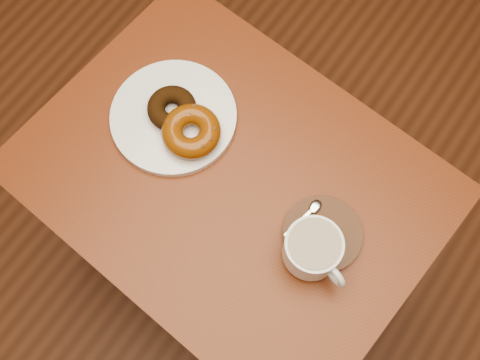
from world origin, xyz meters
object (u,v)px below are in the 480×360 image
Objects in this scene: cafe_table at (232,197)px; saucer at (322,234)px; coffee_cup at (313,249)px; donut_plate at (174,117)px.

cafe_table is 0.23m from saucer.
saucer is (0.20, 0.00, 0.12)m from cafe_table.
cafe_table is at bearing -178.85° from saucer.
saucer is at bearing 5.62° from cafe_table.
coffee_cup reaches higher than saucer.
donut_plate is (-0.16, 0.04, 0.12)m from cafe_table.
donut_plate is at bearing -173.96° from coffee_cup.
saucer is at bearing 112.58° from coffee_cup.
cafe_table is 6.15× the size of coffee_cup.
saucer is (0.36, -0.03, 0.00)m from donut_plate.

